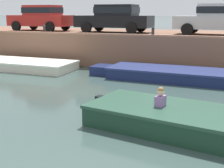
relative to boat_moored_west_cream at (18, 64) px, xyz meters
The scene contains 11 objects.
ground_plane 8.95m from the boat_moored_west_cream, 31.75° to the right, with size 400.00×400.00×0.00m, color #384C47.
far_quay_wall 8.98m from the boat_moored_west_cream, 31.84° to the left, with size 60.00×6.00×1.69m, color brown.
far_wall_coping 7.98m from the boat_moored_west_cream, 13.64° to the left, with size 60.00×0.24×0.08m, color #9F6C52.
boat_moored_west_cream is the anchor object (origin of this frame).
boat_moored_central_navy 7.42m from the boat_moored_west_cream, ahead, with size 6.13×2.17×0.49m.
motorboat_passing 11.51m from the boat_moored_west_cream, 30.44° to the right, with size 7.07×2.94×1.04m.
car_leftmost_red 4.58m from the boat_moored_west_cream, 104.16° to the left, with size 3.98×2.02×1.54m.
car_left_inner_black 5.92m from the boat_moored_west_cream, 44.76° to the left, with size 4.26×2.00×1.54m.
car_centre_silver 10.36m from the boat_moored_west_cream, 22.31° to the left, with size 4.14×2.14×1.54m.
mooring_bollard_west 2.64m from the boat_moored_west_cream, 78.88° to the left, with size 0.15×0.15×0.45m.
mooring_bollard_mid 7.00m from the boat_moored_west_cream, 16.93° to the left, with size 0.15×0.15×0.45m.
Camera 1 is at (2.41, -1.85, 2.85)m, focal length 50.00 mm.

